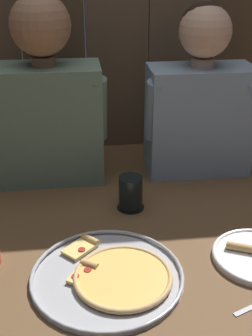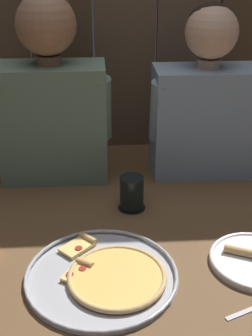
# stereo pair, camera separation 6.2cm
# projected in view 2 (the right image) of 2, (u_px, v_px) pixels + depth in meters

# --- Properties ---
(ground_plane) EXTENTS (3.20, 3.20, 0.00)m
(ground_plane) POSITION_uv_depth(u_px,v_px,m) (140.00, 238.00, 1.30)
(ground_plane) COLOR brown
(pizza_tray) EXTENTS (0.40, 0.40, 0.03)m
(pizza_tray) POSITION_uv_depth(u_px,v_px,m) (106.00, 275.00, 1.14)
(pizza_tray) COLOR #B2B2B7
(pizza_tray) RESTS_ON ground
(drinking_glass) EXTENTS (0.09, 0.09, 0.11)m
(drinking_glass) POSITION_uv_depth(u_px,v_px,m) (132.00, 193.00, 1.43)
(drinking_glass) COLOR black
(drinking_glass) RESTS_ON ground
(table_fork) EXTENTS (0.13, 0.06, 0.01)m
(table_fork) POSITION_uv_depth(u_px,v_px,m) (251.00, 309.00, 1.04)
(table_fork) COLOR silver
(table_fork) RESTS_ON ground
(diner_left) EXTENTS (0.41, 0.22, 0.65)m
(diner_left) POSITION_uv_depth(u_px,v_px,m) (51.00, 94.00, 1.53)
(diner_left) COLOR slate
(diner_left) RESTS_ON ground
(diner_right) EXTENTS (0.41, 0.21, 0.61)m
(diner_right) POSITION_uv_depth(u_px,v_px,m) (206.00, 99.00, 1.57)
(diner_right) COLOR #849EB7
(diner_right) RESTS_ON ground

